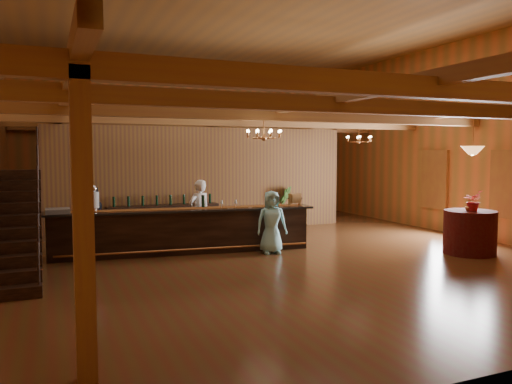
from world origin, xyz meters
name	(u,v)px	position (x,y,z in m)	size (l,w,h in m)	color
floor	(268,251)	(0.00, 0.00, 0.00)	(14.00, 14.00, 0.00)	#513417
ceiling	(269,16)	(0.00, 0.00, 5.50)	(14.00, 14.00, 0.00)	brown
wall_back	(190,142)	(0.00, 7.00, 2.75)	(12.00, 0.10, 5.50)	#C16934
wall_right	(463,138)	(6.00, 0.00, 2.75)	(0.10, 14.00, 5.50)	#C16934
beam_grid	(260,116)	(0.00, 0.51, 3.24)	(11.90, 13.90, 0.39)	olive
support_posts	(277,186)	(0.00, -0.50, 1.60)	(9.20, 10.20, 3.20)	olive
partition_wall	(205,180)	(-0.50, 3.50, 1.55)	(9.00, 0.18, 3.10)	brown
window_right_front	(508,184)	(5.95, -1.60, 1.55)	(0.12, 1.05, 1.75)	white
window_right_back	(435,179)	(5.95, 1.00, 1.55)	(0.12, 1.05, 1.75)	white
staircase	(12,227)	(-5.45, -0.74, 1.00)	(1.00, 2.80, 2.00)	#311D12
backroom_boxes	(194,207)	(-0.29, 5.50, 0.53)	(4.10, 0.60, 1.10)	#311D12
tasting_bar	(184,231)	(-1.91, 0.58, 0.53)	(6.28, 1.45, 1.05)	#311D12
beverage_dispenser	(93,199)	(-3.90, 0.84, 1.33)	(0.26, 0.26, 0.60)	silver
glass_rack_tray	(58,211)	(-4.64, 0.83, 1.09)	(0.50, 0.50, 0.10)	gray
raffle_drum	(295,198)	(0.83, 0.23, 1.21)	(0.34, 0.24, 0.30)	#996B3E
bar_bottle_0	(203,201)	(-1.42, 0.64, 1.19)	(0.07, 0.07, 0.30)	black
bar_bottle_1	(203,201)	(-1.42, 0.64, 1.19)	(0.07, 0.07, 0.30)	black
backbar_shelf	(164,220)	(-1.82, 3.14, 0.44)	(3.12, 0.49, 0.88)	#311D12
round_table	(470,232)	(4.18, -2.11, 0.51)	(1.17, 1.17, 1.01)	#3D0408
chandelier_left	(264,134)	(-0.37, -0.59, 2.77)	(0.80, 0.80, 0.59)	#BA7741
chandelier_right	(359,139)	(3.87, 1.97, 2.76)	(0.80, 0.80, 0.59)	#BA7741
pendant_lamp	(473,150)	(4.18, -2.11, 2.40)	(0.52, 0.52, 0.90)	#BA7741
bartender	(199,213)	(-1.31, 1.32, 0.83)	(0.61, 0.40, 1.67)	white
staff_second	(91,219)	(-3.92, 1.38, 0.80)	(0.78, 0.60, 1.59)	black
guest	(272,222)	(-0.03, -0.27, 0.73)	(0.72, 0.47, 1.47)	#96E5EC
floor_plant	(282,207)	(1.93, 3.27, 0.65)	(0.72, 0.58, 1.31)	#2D531D
table_flowers	(473,201)	(4.15, -2.20, 1.25)	(0.43, 0.37, 0.48)	#B2181E
table_vase	(469,205)	(4.09, -2.16, 1.16)	(0.15, 0.15, 0.30)	#BA7741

